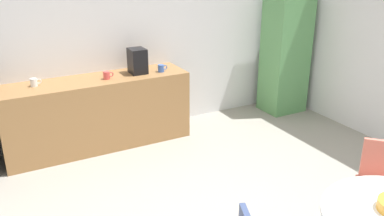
% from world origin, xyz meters
% --- Properties ---
extents(wall_back, '(6.00, 0.10, 2.60)m').
position_xyz_m(wall_back, '(0.00, 3.00, 1.30)').
color(wall_back, silver).
rests_on(wall_back, ground_plane).
extents(counter_block, '(2.32, 0.60, 0.90)m').
position_xyz_m(counter_block, '(-0.37, 2.65, 0.45)').
color(counter_block, '#9E7042').
rests_on(counter_block, ground_plane).
extents(locker_cabinet, '(0.60, 0.50, 1.77)m').
position_xyz_m(locker_cabinet, '(2.55, 2.55, 0.88)').
color(locker_cabinet, '#599959').
rests_on(locker_cabinet, ground_plane).
extents(chair_coral, '(0.59, 0.59, 0.83)m').
position_xyz_m(chair_coral, '(1.37, -0.20, 0.52)').
color(chair_coral, silver).
rests_on(chair_coral, ground_plane).
extents(mug_white, '(0.13, 0.08, 0.09)m').
position_xyz_m(mug_white, '(-0.24, 2.58, 0.95)').
color(mug_white, '#D84C4C').
rests_on(mug_white, counter_block).
extents(mug_green, '(0.13, 0.08, 0.09)m').
position_xyz_m(mug_green, '(0.48, 2.56, 0.95)').
color(mug_green, '#3F66BF').
rests_on(mug_green, counter_block).
extents(mug_red, '(0.13, 0.08, 0.09)m').
position_xyz_m(mug_red, '(-1.07, 2.70, 0.95)').
color(mug_red, white).
rests_on(mug_red, counter_block).
extents(coffee_maker, '(0.20, 0.24, 0.32)m').
position_xyz_m(coffee_maker, '(0.20, 2.65, 1.06)').
color(coffee_maker, black).
rests_on(coffee_maker, counter_block).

